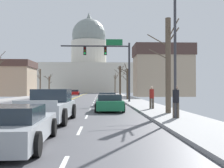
{
  "coord_description": "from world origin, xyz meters",
  "views": [
    {
      "loc": [
        4.33,
        -14.24,
        1.71
      ],
      "look_at": [
        6.44,
        35.9,
        2.42
      ],
      "focal_mm": 43.51,
      "sensor_mm": 36.0,
      "label": 1
    }
  ],
  "objects": [
    {
      "name": "signal_gantry",
      "position": [
        5.43,
        16.62,
        5.2
      ],
      "size": [
        7.91,
        0.41,
        7.13
      ],
      "color": "#28282D",
      "rests_on": "ground"
    },
    {
      "name": "sedan_oncoming_00",
      "position": [
        -1.69,
        23.2,
        0.57
      ],
      "size": [
        2.19,
        4.54,
        1.22
      ],
      "color": "navy",
      "rests_on": "ground"
    },
    {
      "name": "pickup_truck_near_02",
      "position": [
        1.72,
        -0.27,
        0.73
      ],
      "size": [
        2.41,
        5.33,
        1.64
      ],
      "color": "#ADB2B7",
      "rests_on": "ground"
    },
    {
      "name": "bare_tree_02",
      "position": [
        8.39,
        42.15,
        3.33
      ],
      "size": [
        2.3,
        1.49,
        6.23
      ],
      "color": "#4C3D2D",
      "rests_on": "ground"
    },
    {
      "name": "sedan_near_03",
      "position": [
        1.78,
        -6.15,
        0.56
      ],
      "size": [
        2.16,
        4.7,
        1.2
      ],
      "color": "#9EA3A8",
      "rests_on": "ground"
    },
    {
      "name": "bare_tree_01",
      "position": [
        -8.06,
        41.82,
        2.98
      ],
      "size": [
        0.69,
        2.07,
        5.65
      ],
      "color": "brown",
      "rests_on": "ground"
    },
    {
      "name": "flank_building_00",
      "position": [
        -15.19,
        42.98,
        3.68
      ],
      "size": [
        10.9,
        8.65,
        7.28
      ],
      "color": "tan",
      "rests_on": "ground"
    },
    {
      "name": "bare_tree_06",
      "position": [
        8.57,
        2.6,
        3.19
      ],
      "size": [
        1.93,
        1.38,
        5.97
      ],
      "color": "brown",
      "rests_on": "ground"
    },
    {
      "name": "capitol_building",
      "position": [
        0.0,
        84.96,
        9.48
      ],
      "size": [
        34.78,
        18.04,
        29.39
      ],
      "color": "beige",
      "rests_on": "ground"
    },
    {
      "name": "bare_tree_00",
      "position": [
        8.02,
        54.53,
        2.8
      ],
      "size": [
        1.27,
        2.01,
        5.45
      ],
      "color": "brown",
      "rests_on": "ground"
    },
    {
      "name": "flank_building_02",
      "position": [
        16.76,
        39.48,
        5.21
      ],
      "size": [
        11.63,
        6.75,
        10.28
      ],
      "color": "tan",
      "rests_on": "ground"
    },
    {
      "name": "sedan_near_01",
      "position": [
        4.97,
        5.81,
        0.58
      ],
      "size": [
        2.11,
        4.55,
        1.22
      ],
      "color": "#1E7247",
      "rests_on": "ground"
    },
    {
      "name": "ground",
      "position": [
        0.0,
        -0.0,
        0.02
      ],
      "size": [
        20.0,
        180.0,
        0.2
      ],
      "color": "#4E4E53"
    },
    {
      "name": "sedan_oncoming_02",
      "position": [
        -1.6,
        49.13,
        0.59
      ],
      "size": [
        2.0,
        4.32,
        1.26
      ],
      "color": "#B71414",
      "rests_on": "ground"
    },
    {
      "name": "sedan_oncoming_01",
      "position": [
        -5.36,
        36.08,
        0.53
      ],
      "size": [
        2.19,
        4.59,
        1.13
      ],
      "color": "#B71414",
      "rests_on": "ground"
    },
    {
      "name": "street_lamp_right",
      "position": [
        7.87,
        -0.32,
        4.67
      ],
      "size": [
        2.43,
        0.24,
        7.59
      ],
      "color": "#333338",
      "rests_on": "ground"
    },
    {
      "name": "bare_tree_07",
      "position": [
        -8.23,
        52.42,
        2.56
      ],
      "size": [
        2.12,
        1.61,
        5.09
      ],
      "color": "brown",
      "rests_on": "ground"
    },
    {
      "name": "bare_tree_04",
      "position": [
        8.02,
        22.71,
        2.4
      ],
      "size": [
        1.7,
        2.61,
        4.83
      ],
      "color": "#4C3D2D",
      "rests_on": "ground"
    },
    {
      "name": "pedestrian_01",
      "position": [
        8.19,
        6.1,
        1.07
      ],
      "size": [
        0.35,
        0.34,
        1.69
      ],
      "color": "#4C4238",
      "rests_on": "ground"
    },
    {
      "name": "pedestrian_00",
      "position": [
        8.25,
        -0.28,
        1.08
      ],
      "size": [
        0.35,
        0.34,
        1.7
      ],
      "color": "#4C4238",
      "rests_on": "ground"
    },
    {
      "name": "sedan_near_00",
      "position": [
        5.02,
        12.71,
        0.58
      ],
      "size": [
        2.11,
        4.58,
        1.23
      ],
      "color": "silver",
      "rests_on": "ground"
    }
  ]
}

